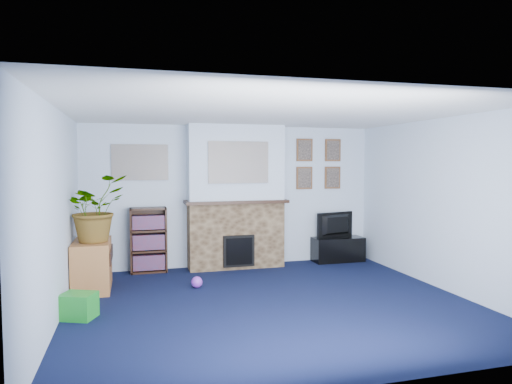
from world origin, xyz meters
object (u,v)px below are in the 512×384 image
object	(u,v)px
tv_stand	(338,249)
bookshelf	(149,241)
television	(338,225)
sideboard	(92,265)

from	to	relation	value
tv_stand	bookshelf	xyz separation A→B (m)	(-3.32, 0.08, 0.28)
tv_stand	bookshelf	size ratio (longest dim) A/B	0.87
television	bookshelf	bearing A→B (deg)	-14.69
television	tv_stand	bearing A→B (deg)	76.29
television	bookshelf	xyz separation A→B (m)	(-3.32, 0.06, -0.15)
tv_stand	bookshelf	bearing A→B (deg)	178.68
tv_stand	television	world-z (taller)	television
tv_stand	sideboard	xyz separation A→B (m)	(-4.12, -0.77, 0.12)
sideboard	bookshelf	bearing A→B (deg)	46.62
television	sideboard	bearing A→B (deg)	-2.84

